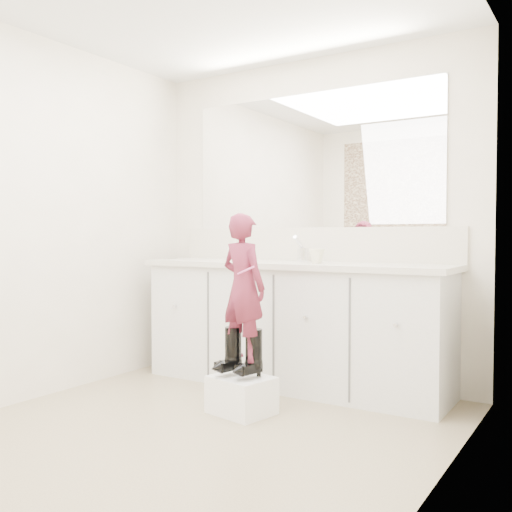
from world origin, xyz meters
The scene contains 16 objects.
floor centered at (0.00, 0.00, 0.00)m, with size 3.00×3.00×0.00m, color #7F6953.
wall_back centered at (0.00, 1.50, 1.20)m, with size 2.60×2.60×0.00m, color beige.
wall_left centered at (-1.30, 0.00, 1.20)m, with size 3.00×3.00×0.00m, color beige.
wall_right centered at (1.30, 0.00, 1.20)m, with size 3.00×3.00×0.00m, color beige.
vanity_cabinet centered at (0.00, 1.23, 0.42)m, with size 2.20×0.55×0.85m, color silver.
countertop centered at (0.00, 1.21, 0.87)m, with size 2.28×0.58×0.04m, color beige.
backsplash centered at (0.00, 1.49, 1.02)m, with size 2.28×0.03×0.25m, color beige.
mirror centered at (0.00, 1.49, 1.64)m, with size 2.00×0.02×1.00m, color white.
faucet centered at (0.00, 1.38, 0.94)m, with size 0.08×0.08×0.10m, color silver.
cup centered at (0.22, 1.16, 0.94)m, with size 0.11×0.11×0.10m, color #F0EAC0.
soap_bottle centered at (-0.48, 1.20, 0.98)m, with size 0.08×0.08×0.17m, color white.
step_stool centered at (0.04, 0.50, 0.11)m, with size 0.35×0.29×0.22m, color white.
boot_left centered at (-0.03, 0.52, 0.37)m, with size 0.11×0.20×0.29m, color black, non-canonical shape.
boot_right centered at (0.12, 0.52, 0.37)m, with size 0.11×0.20×0.29m, color black, non-canonical shape.
toddler centered at (0.04, 0.52, 0.77)m, with size 0.32×0.21×0.89m, color #B33759.
toothbrush centered at (0.11, 0.44, 0.87)m, with size 0.01×0.01×0.14m, color pink.
Camera 1 is at (1.93, -2.35, 1.08)m, focal length 40.00 mm.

